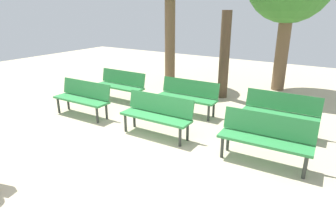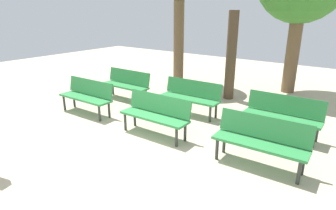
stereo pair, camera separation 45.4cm
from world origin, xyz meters
name	(u,v)px [view 1 (the left image)]	position (x,y,z in m)	size (l,w,h in m)	color
ground_plane	(106,166)	(0.00, 0.00, 0.00)	(24.00, 24.00, 0.00)	#BCAD8E
bench_r0_c0	(83,96)	(-2.28, 1.57, 0.50)	(1.61, 0.51, 0.87)	#2D8442
bench_r0_c1	(157,113)	(0.02, 1.58, 0.50)	(1.61, 0.51, 0.87)	#2D8442
bench_r0_c2	(266,136)	(2.29, 1.65, 0.50)	(1.62, 0.55, 0.87)	#2D8442
bench_r1_c0	(121,84)	(-2.32, 3.06, 0.50)	(1.60, 0.48, 0.87)	#2D8442
bench_r1_c1	(188,95)	(-0.09, 3.13, 0.50)	(1.61, 0.53, 0.87)	#2D8442
bench_r1_c2	(281,110)	(2.22, 3.17, 0.50)	(1.61, 0.50, 0.87)	#2D8442
tree_1	(224,56)	(0.13, 4.98, 1.30)	(0.30, 0.30, 2.59)	#4C3A28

